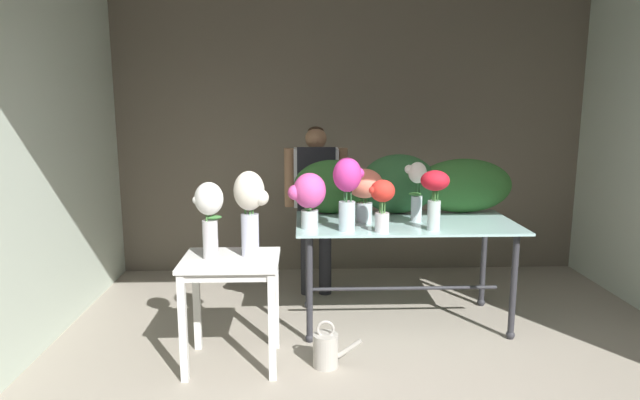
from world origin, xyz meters
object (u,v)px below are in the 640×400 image
Objects in this scene: vase_fuchsia_lilies at (309,196)px; vase_white_roses_tall at (209,213)px; vase_scarlet_peonies at (382,201)px; vase_magenta_roses at (347,187)px; vase_ivory_tulips at (417,186)px; watering_can at (326,349)px; florist at (316,192)px; vase_cream_lisianthus_tall at (250,206)px; vase_coral_freesia at (365,188)px; display_table_glass at (405,238)px; vase_crimson_ranunculus at (435,192)px; side_table_white at (231,274)px.

vase_white_roses_tall reaches higher than vase_fuchsia_lilies.
vase_magenta_roses reaches higher than vase_scarlet_peonies.
vase_ivory_tulips is 1.51m from watering_can.
vase_scarlet_peonies is (0.47, -1.07, 0.12)m from florist.
vase_magenta_roses is 0.78m from vase_cream_lisianthus_tall.
watering_can is at bearing -111.38° from vase_magenta_roses.
watering_can is at bearing -114.51° from vase_coral_freesia.
vase_scarlet_peonies is at bearing 42.62° from watering_can.
display_table_glass is 3.20× the size of vase_magenta_roses.
vase_fuchsia_lilies is 0.57m from vase_scarlet_peonies.
vase_crimson_ranunculus is 0.77× the size of vase_cream_lisianthus_tall.
vase_ivory_tulips is 0.82× the size of vase_cream_lisianthus_tall.
vase_crimson_ranunculus is (0.41, 0.05, 0.06)m from vase_scarlet_peonies.
florist is at bearing 134.94° from display_table_glass.
side_table_white is 1.40× the size of vase_magenta_roses.
vase_fuchsia_lilies is 0.91m from vase_ivory_tulips.
vase_fuchsia_lilies is at bearing 40.79° from side_table_white.
vase_cream_lisianthus_tall is (0.14, 0.06, 0.47)m from side_table_white.
vase_fuchsia_lilies reaches higher than vase_scarlet_peonies.
side_table_white is at bearing -114.36° from florist.
vase_coral_freesia is 1.33m from watering_can.
vase_white_roses_tall reaches higher than display_table_glass.
vase_white_roses_tall is at bearing 174.82° from watering_can.
vase_cream_lisianthus_tall is (-0.71, -0.33, -0.08)m from vase_magenta_roses.
vase_cream_lisianthus_tall reaches higher than vase_scarlet_peonies.
vase_fuchsia_lilies is 0.77× the size of vase_magenta_roses.
vase_cream_lisianthus_tall reaches higher than watering_can.
vase_ivory_tulips is 0.32m from vase_crimson_ranunculus.
vase_coral_freesia is 0.59m from vase_crimson_ranunculus.
vase_scarlet_peonies is (0.55, -0.15, -0.02)m from vase_fuchsia_lilies.
vase_coral_freesia is (-0.34, 0.00, 0.42)m from display_table_glass.
vase_fuchsia_lilies is (-0.08, -0.93, 0.13)m from florist.
vase_ivory_tulips reaches higher than watering_can.
display_table_glass is 1.05m from florist.
side_table_white is at bearing -145.82° from vase_coral_freesia.
vase_ivory_tulips reaches higher than side_table_white.
florist is at bearing 138.65° from vase_ivory_tulips.
vase_coral_freesia is 0.73× the size of vase_cream_lisianthus_tall.
vase_cream_lisianthus_tall reaches higher than vase_ivory_tulips.
vase_ivory_tulips is at bearing 102.68° from vase_crimson_ranunculus.
display_table_glass is 0.92m from vase_fuchsia_lilies.
vase_fuchsia_lilies is 0.83m from vase_white_roses_tall.
side_table_white is at bearing -163.36° from vase_scarlet_peonies.
florist is 3.04× the size of vase_white_roses_tall.
vase_magenta_roses is 1.05× the size of vase_white_roses_tall.
vase_coral_freesia is at bearing 30.96° from vase_white_roses_tall.
florist reaches higher than display_table_glass.
florist is 0.94m from vase_fuchsia_lilies.
vase_ivory_tulips is at bearing 25.80° from side_table_white.
vase_ivory_tulips is 0.50m from vase_scarlet_peonies.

